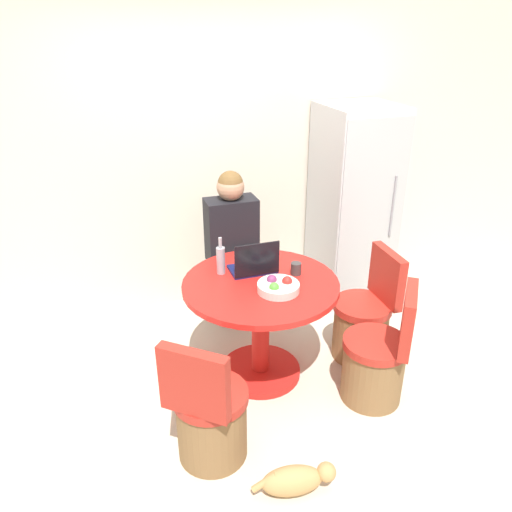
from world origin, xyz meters
name	(u,v)px	position (x,y,z in m)	size (l,w,h in m)	color
ground_plane	(282,398)	(0.00, 0.00, 0.00)	(12.00, 12.00, 0.00)	beige
wall_back	(218,159)	(0.00, 1.57, 1.30)	(7.00, 0.06, 2.60)	beige
refrigerator	(353,206)	(1.12, 1.19, 0.87)	(0.62, 0.67, 1.75)	silver
dining_table	(261,313)	(-0.06, 0.30, 0.53)	(1.07, 1.07, 0.77)	red
chair_right_side	(363,323)	(0.76, 0.27, 0.29)	(0.44, 0.44, 0.87)	brown
chair_near_right_corner	(377,363)	(0.60, -0.19, 0.29)	(0.50, 0.50, 0.87)	brown
chair_near_left_corner	(210,418)	(-0.58, -0.33, 0.29)	(0.50, 0.51, 0.87)	brown
person_seated	(230,242)	(-0.05, 1.06, 0.74)	(0.40, 0.37, 1.35)	#2D2D38
laptop	(254,265)	(-0.06, 0.44, 0.83)	(0.32, 0.22, 0.25)	#141947
fruit_bowl	(278,286)	(0.01, 0.15, 0.80)	(0.28, 0.28, 0.09)	beige
coffee_cup	(296,269)	(0.21, 0.33, 0.81)	(0.07, 0.07, 0.09)	#383333
bottle	(221,259)	(-0.27, 0.51, 0.87)	(0.06, 0.06, 0.27)	#9999A3
cat	(296,480)	(-0.21, -0.73, 0.09)	(0.47, 0.21, 0.18)	tan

